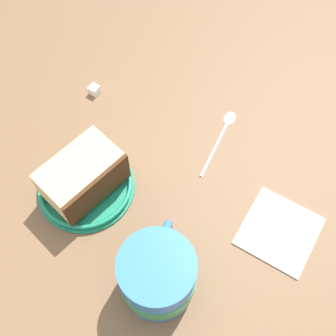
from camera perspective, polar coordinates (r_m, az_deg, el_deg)
The scene contains 7 objects.
ground_plane at distance 69.50cm, azimuth -4.93°, elevation -2.80°, with size 138.13×138.13×3.13cm, color brown.
small_plate at distance 68.09cm, azimuth -10.79°, elevation -2.32°, with size 15.14×15.14×1.60cm.
cake_slice at distance 64.85cm, azimuth -11.16°, elevation -1.10°, with size 11.84×13.88×6.70cm.
tea_mug at distance 57.87cm, azimuth -1.37°, elevation -14.00°, with size 10.10×12.81×10.22cm.
teaspoon at distance 73.29cm, azimuth 7.42°, elevation 5.17°, with size 2.83×13.87×0.80cm.
folded_napkin at distance 66.67cm, azimuth 14.50°, elevation -7.90°, with size 10.44×10.57×0.60cm, color white.
sugar_cube at distance 77.98cm, azimuth -9.69°, elevation 10.11°, with size 1.61×1.61×1.61cm, color white.
Camera 1 is at (15.29, -26.28, 60.93)cm, focal length 46.27 mm.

